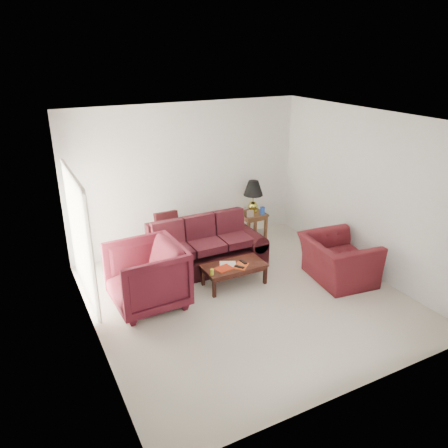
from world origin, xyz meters
name	(u,v)px	position (x,y,z in m)	size (l,w,h in m)	color
floor	(247,297)	(0.00, 0.00, 0.00)	(5.00, 5.00, 0.00)	beige
blinds	(80,239)	(-2.42, 1.30, 1.08)	(0.10, 2.00, 2.16)	silver
sofa	(204,246)	(-0.19, 1.29, 0.47)	(2.32, 1.00, 0.95)	black
throw_pillow	(167,223)	(-0.66, 2.04, 0.75)	(0.46, 0.13, 0.46)	black
end_table	(252,225)	(1.37, 2.15, 0.29)	(0.54, 0.54, 0.59)	#4C231A
table_lamp	(253,197)	(1.41, 2.20, 0.95)	(0.43, 0.43, 0.72)	gold
clock	(250,214)	(1.21, 1.98, 0.66)	(0.14, 0.05, 0.14)	silver
blue_canister	(262,211)	(1.52, 1.98, 0.67)	(0.10, 0.10, 0.16)	#173A99
picture_frame	(241,208)	(1.19, 2.34, 0.67)	(0.13, 0.02, 0.16)	#B5B5B9
floor_lamp	(80,237)	(-2.30, 2.20, 0.73)	(0.24, 0.24, 1.46)	white
armchair_left	(147,276)	(-1.56, 0.56, 0.53)	(1.13, 1.17, 1.06)	#48101B
armchair_right	(338,260)	(1.78, -0.20, 0.40)	(1.24, 1.08, 0.81)	#471016
coffee_table	(234,275)	(0.02, 0.50, 0.19)	(1.11, 0.56, 0.39)	black
magazine_red	(224,269)	(-0.21, 0.44, 0.40)	(0.29, 0.22, 0.02)	#AF2811
magazine_white	(228,264)	(-0.07, 0.56, 0.40)	(0.29, 0.22, 0.02)	white
magazine_orange	(241,266)	(0.10, 0.39, 0.40)	(0.28, 0.21, 0.02)	#C14316
remote_a	(239,267)	(0.04, 0.34, 0.42)	(0.05, 0.18, 0.02)	black
remote_b	(243,262)	(0.19, 0.47, 0.42)	(0.05, 0.17, 0.02)	black
yellow_glass	(212,272)	(-0.48, 0.35, 0.44)	(0.06, 0.06, 0.11)	#C4CF2E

